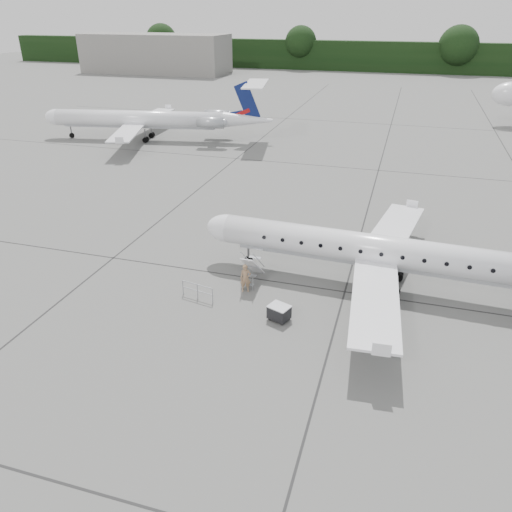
% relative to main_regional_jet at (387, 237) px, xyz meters
% --- Properties ---
extents(ground, '(320.00, 320.00, 0.00)m').
position_rel_main_regional_jet_xyz_m(ground, '(1.02, -5.45, -3.52)').
color(ground, slate).
rests_on(ground, ground).
extents(treeline, '(260.00, 4.00, 8.00)m').
position_rel_main_regional_jet_xyz_m(treeline, '(1.02, 124.55, 0.48)').
color(treeline, black).
rests_on(treeline, ground).
extents(terminal_building, '(40.00, 14.00, 10.00)m').
position_rel_main_regional_jet_xyz_m(terminal_building, '(-68.98, 104.55, 1.48)').
color(terminal_building, slate).
rests_on(terminal_building, ground).
extents(main_regional_jet, '(28.38, 21.08, 7.04)m').
position_rel_main_regional_jet_xyz_m(main_regional_jet, '(0.00, 0.00, 0.00)').
color(main_regional_jet, white).
rests_on(main_regional_jet, ground).
extents(airstair, '(0.97, 2.44, 2.21)m').
position_rel_main_regional_jet_xyz_m(airstair, '(-8.20, -1.83, -2.42)').
color(airstair, white).
rests_on(airstair, ground).
extents(passenger, '(0.80, 0.67, 1.89)m').
position_rel_main_regional_jet_xyz_m(passenger, '(-8.27, -3.18, -2.57)').
color(passenger, '#967251').
rests_on(passenger, ground).
extents(safety_railing, '(2.18, 0.49, 1.00)m').
position_rel_main_regional_jet_xyz_m(safety_railing, '(-10.86, -4.90, -3.02)').
color(safety_railing, '#93959B').
rests_on(safety_railing, ground).
extents(baggage_cart, '(1.39, 1.27, 0.99)m').
position_rel_main_regional_jet_xyz_m(baggage_cart, '(-5.40, -5.74, -3.02)').
color(baggage_cart, black).
rests_on(baggage_cart, ground).
extents(bg_regional_left, '(33.17, 26.53, 7.80)m').
position_rel_main_regional_jet_xyz_m(bg_regional_left, '(-34.64, 31.81, 0.38)').
color(bg_regional_left, white).
rests_on(bg_regional_left, ground).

